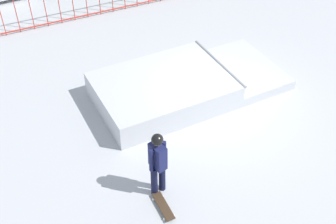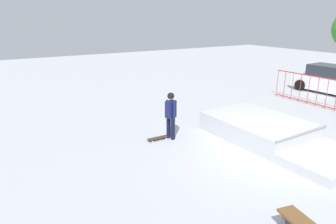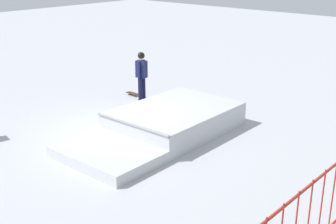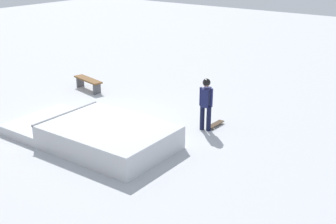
# 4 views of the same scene
# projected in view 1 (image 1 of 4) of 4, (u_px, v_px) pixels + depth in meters

# --- Properties ---
(ground_plane) EXTENTS (60.00, 60.00, 0.00)m
(ground_plane) POSITION_uv_depth(u_px,v_px,m) (223.00, 108.00, 11.90)
(ground_plane) COLOR #B7BABF
(skate_ramp) EXTENTS (5.45, 2.71, 0.74)m
(skate_ramp) POSITION_uv_depth(u_px,v_px,m) (178.00, 86.00, 12.12)
(skate_ramp) COLOR silver
(skate_ramp) RESTS_ON ground
(skater) EXTENTS (0.43, 0.42, 1.73)m
(skater) POSITION_uv_depth(u_px,v_px,m) (158.00, 160.00, 9.04)
(skater) COLOR black
(skater) RESTS_ON ground
(skateboard) EXTENTS (0.27, 0.80, 0.09)m
(skateboard) POSITION_uv_depth(u_px,v_px,m) (163.00, 206.00, 9.29)
(skateboard) COLOR #3F2D1E
(skateboard) RESTS_ON ground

